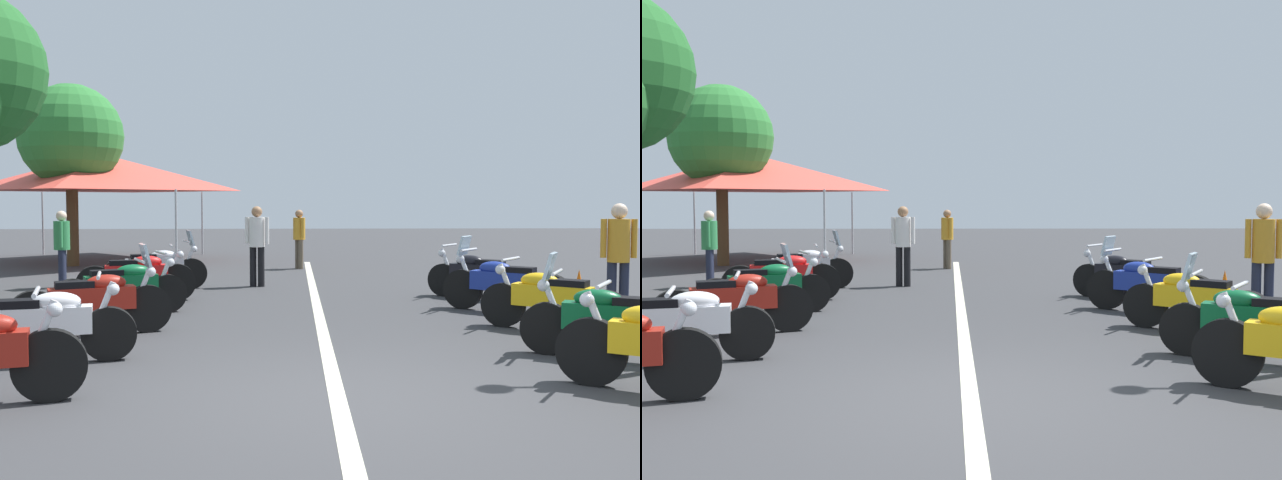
{
  "view_description": "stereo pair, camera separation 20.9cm",
  "coord_description": "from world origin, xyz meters",
  "views": [
    {
      "loc": [
        -6.24,
        0.4,
        1.78
      ],
      "look_at": [
        4.3,
        0.0,
        1.21
      ],
      "focal_mm": 39.72,
      "sensor_mm": 36.0,
      "label": 1
    },
    {
      "loc": [
        -6.24,
        0.19,
        1.78
      ],
      "look_at": [
        4.3,
        0.0,
        1.21
      ],
      "focal_mm": 39.72,
      "sensor_mm": 36.0,
      "label": 2
    }
  ],
  "objects": [
    {
      "name": "ground_plane",
      "position": [
        0.0,
        0.0,
        0.0
      ],
      "size": [
        80.0,
        80.0,
        0.0
      ],
      "primitive_type": "plane",
      "color": "#38383A"
    },
    {
      "name": "lane_centre_stripe",
      "position": [
        4.79,
        0.0,
        0.0
      ],
      "size": [
        19.38,
        0.16,
        0.01
      ],
      "primitive_type": "cube",
      "color": "beige",
      "rests_on": "ground_plane"
    },
    {
      "name": "motorcycle_left_row_1",
      "position": [
        1.52,
        3.15,
        0.45
      ],
      "size": [
        0.77,
        2.04,
        0.98
      ],
      "rotation": [
        0.0,
        0.0,
        -1.33
      ],
      "color": "black",
      "rests_on": "ground_plane"
    },
    {
      "name": "motorcycle_left_row_2",
      "position": [
        3.15,
        3.03,
        0.47
      ],
      "size": [
        1.0,
        1.98,
        1.21
      ],
      "rotation": [
        0.0,
        0.0,
        -1.17
      ],
      "color": "black",
      "rests_on": "ground_plane"
    },
    {
      "name": "motorcycle_left_row_3",
      "position": [
        4.84,
        3.06,
        0.45
      ],
      "size": [
        1.04,
        1.94,
        0.99
      ],
      "rotation": [
        0.0,
        0.0,
        -1.14
      ],
      "color": "black",
      "rests_on": "ground_plane"
    },
    {
      "name": "motorcycle_left_row_4",
      "position": [
        6.35,
        3.16,
        0.46
      ],
      "size": [
        0.75,
        2.05,
        1.01
      ],
      "rotation": [
        0.0,
        0.0,
        -1.34
      ],
      "color": "black",
      "rests_on": "ground_plane"
    },
    {
      "name": "motorcycle_left_row_5",
      "position": [
        8.03,
        3.16,
        0.46
      ],
      "size": [
        0.92,
        2.04,
        1.2
      ],
      "rotation": [
        0.0,
        0.0,
        -1.24
      ],
      "color": "black",
      "rests_on": "ground_plane"
    },
    {
      "name": "motorcycle_right_row_1",
      "position": [
        1.49,
        -3.17,
        0.46
      ],
      "size": [
        1.15,
        1.87,
        1.19
      ],
      "rotation": [
        0.0,
        0.0,
        1.06
      ],
      "color": "black",
      "rests_on": "ground_plane"
    },
    {
      "name": "motorcycle_right_row_2",
      "position": [
        3.22,
        -3.12,
        0.45
      ],
      "size": [
        1.36,
        1.67,
        0.99
      ],
      "rotation": [
        0.0,
        0.0,
        0.9
      ],
      "color": "black",
      "rests_on": "ground_plane"
    },
    {
      "name": "motorcycle_right_row_3",
      "position": [
        4.92,
        -2.97,
        0.47
      ],
      "size": [
        1.38,
        1.78,
        1.22
      ],
      "rotation": [
        0.0,
        0.0,
        0.93
      ],
      "color": "black",
      "rests_on": "ground_plane"
    },
    {
      "name": "motorcycle_right_row_4",
      "position": [
        6.5,
        -2.97,
        0.45
      ],
      "size": [
        1.31,
        1.68,
        0.99
      ],
      "rotation": [
        0.0,
        0.0,
        0.92
      ],
      "color": "black",
      "rests_on": "ground_plane"
    },
    {
      "name": "traffic_cone_1",
      "position": [
        5.7,
        -4.52,
        0.29
      ],
      "size": [
        0.36,
        0.36,
        0.61
      ],
      "color": "orange",
      "rests_on": "ground_plane"
    },
    {
      "name": "bystander_0",
      "position": [
        8.49,
        5.17,
        0.93
      ],
      "size": [
        0.52,
        0.32,
        1.59
      ],
      "rotation": [
        0.0,
        0.0,
        1.78
      ],
      "color": "#1E2338",
      "rests_on": "ground_plane"
    },
    {
      "name": "bystander_1",
      "position": [
        12.45,
        0.25,
        0.91
      ],
      "size": [
        0.49,
        0.32,
        1.56
      ],
      "rotation": [
        0.0,
        0.0,
        2.01
      ],
      "color": "brown",
      "rests_on": "ground_plane"
    },
    {
      "name": "bystander_2",
      "position": [
        8.56,
        1.16,
        0.99
      ],
      "size": [
        0.32,
        0.51,
        1.68
      ],
      "rotation": [
        0.0,
        0.0,
        2.83
      ],
      "color": "black",
      "rests_on": "ground_plane"
    },
    {
      "name": "bystander_3",
      "position": [
        4.21,
        -4.51,
        1.03
      ],
      "size": [
        0.32,
        0.52,
        1.75
      ],
      "rotation": [
        0.0,
        0.0,
        6.11
      ],
      "color": "#1E2338",
      "rests_on": "ground_plane"
    },
    {
      "name": "roadside_tree_1",
      "position": [
        13.5,
        6.49,
        3.55
      ],
      "size": [
        2.84,
        2.84,
        5.0
      ],
      "color": "brown",
      "rests_on": "ground_plane"
    },
    {
      "name": "event_tent",
      "position": [
        15.02,
        6.12,
        2.65
      ],
      "size": [
        5.88,
        5.88,
        3.2
      ],
      "color": "#E54C3F",
      "rests_on": "ground_plane"
    }
  ]
}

